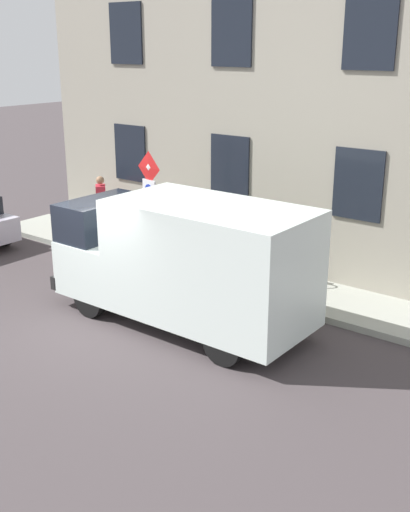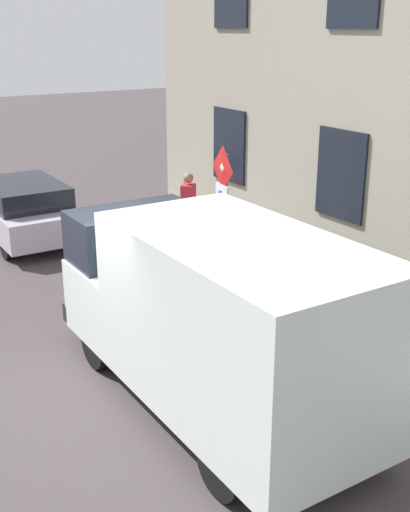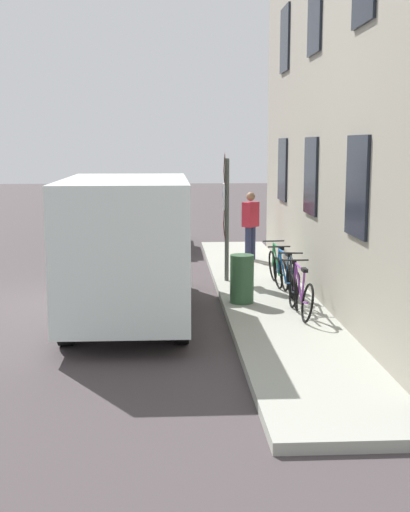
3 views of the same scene
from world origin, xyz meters
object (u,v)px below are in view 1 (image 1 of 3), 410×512
Objects in this scene: litter_bin at (225,263)px; pedestrian at (101,205)px; bicycle_green at (199,245)px; bicycle_black at (254,257)px; sign_post_stacked at (150,199)px; bicycle_purple at (284,264)px; bicycle_blue at (225,251)px; delivery_van at (185,260)px.

pedestrian is at bearing 81.23° from litter_bin.
bicycle_black is at bearing 176.61° from bicycle_green.
litter_bin is (-0.91, -1.47, 0.08)m from bicycle_green.
sign_post_stacked is 1.55× the size of bicycle_purple.
bicycle_black is 1.00× the size of bicycle_green.
bicycle_purple is at bearing 174.71° from bicycle_blue.
pedestrian is (-0.19, 4.87, 0.56)m from bicycle_black.
bicycle_blue is at bearing -68.16° from delivery_van.
bicycle_black is 0.81m from bicycle_blue.
delivery_van is 3.67m from bicycle_green.
litter_bin is (0.15, -2.10, -1.20)m from sign_post_stacked.
delivery_van is 2.24m from litter_bin.
delivery_van reaches higher than bicycle_green.
bicycle_purple is at bearing -174.29° from bicycle_black.
bicycle_black is 1.90× the size of litter_bin.
bicycle_blue is 1.00× the size of bicycle_green.
litter_bin is (-0.73, -4.72, -0.48)m from pedestrian.
pedestrian is 1.91× the size of litter_bin.
bicycle_purple is 1.33m from litter_bin.
bicycle_green is (0.00, 0.81, 0.00)m from bicycle_blue.
bicycle_blue is (-0.00, 1.62, 0.00)m from bicycle_purple.
sign_post_stacked reaches higher than litter_bin.
sign_post_stacked reaches higher than pedestrian.
bicycle_purple is (1.06, -3.06, -1.28)m from sign_post_stacked.
pedestrian reaches higher than bicycle_green.
litter_bin is at bearing -75.61° from delivery_van.
bicycle_purple and bicycle_blue have the same top height.
delivery_van is 5.92× the size of litter_bin.
bicycle_green is at bearing -1.15° from bicycle_purple.
bicycle_blue is 4.10m from pedestrian.
bicycle_blue is 1.90× the size of litter_bin.
litter_bin is at bearing 42.45° from bicycle_purple.
bicycle_black is 0.93m from litter_bin.
bicycle_green is at bearing -5.32° from bicycle_blue.
bicycle_black is 4.90m from pedestrian.
bicycle_green is (2.96, 2.00, -0.82)m from delivery_van.
sign_post_stacked is at bearing -65.34° from pedestrian.
bicycle_black is (2.96, 0.38, -0.82)m from delivery_van.
litter_bin is (-0.91, 0.96, 0.08)m from bicycle_purple.
bicycle_blue is (1.06, -1.44, -1.28)m from sign_post_stacked.
pedestrian is at bearing 71.48° from sign_post_stacked.
bicycle_purple is 1.00× the size of bicycle_blue.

